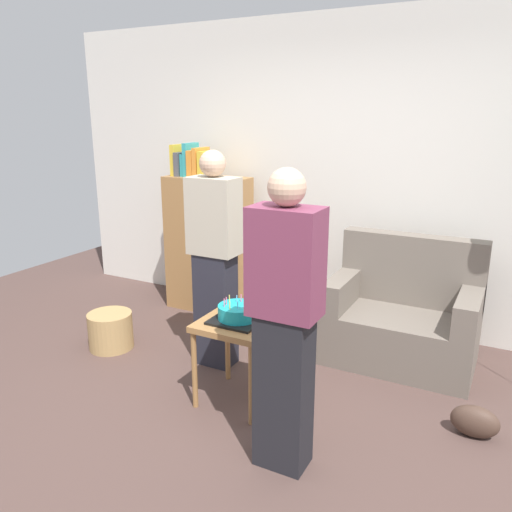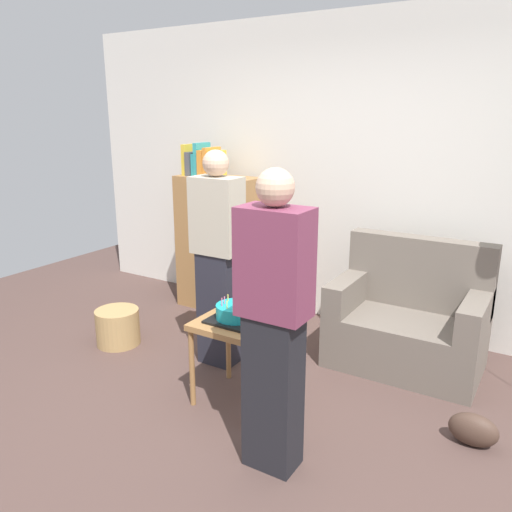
{
  "view_description": "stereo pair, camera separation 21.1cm",
  "coord_description": "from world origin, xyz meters",
  "px_view_note": "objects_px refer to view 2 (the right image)",
  "views": [
    {
      "loc": [
        1.37,
        -2.35,
        1.88
      ],
      "look_at": [
        -0.17,
        0.57,
        0.95
      ],
      "focal_mm": 35.88,
      "sensor_mm": 36.0,
      "label": 1
    },
    {
      "loc": [
        1.56,
        -2.24,
        1.88
      ],
      "look_at": [
        -0.17,
        0.57,
        0.95
      ],
      "focal_mm": 35.88,
      "sensor_mm": 36.0,
      "label": 2
    }
  ],
  "objects_px": {
    "side_table": "(236,332)",
    "person_blowing_candles": "(218,259)",
    "birthday_cake": "(236,313)",
    "couch": "(408,322)",
    "wicker_basket": "(118,327)",
    "bookshelf": "(218,240)",
    "handbag": "(473,430)",
    "person_holding_cake": "(274,324)"
  },
  "relations": [
    {
      "from": "bookshelf",
      "to": "handbag",
      "type": "xyz_separation_m",
      "value": [
        2.56,
        -1.05,
        -0.59
      ]
    },
    {
      "from": "birthday_cake",
      "to": "person_holding_cake",
      "type": "xyz_separation_m",
      "value": [
        0.53,
        -0.45,
        0.21
      ]
    },
    {
      "from": "person_blowing_candles",
      "to": "person_holding_cake",
      "type": "xyz_separation_m",
      "value": [
        0.95,
        -0.83,
        0.0
      ]
    },
    {
      "from": "side_table",
      "to": "person_holding_cake",
      "type": "height_order",
      "value": "person_holding_cake"
    },
    {
      "from": "bookshelf",
      "to": "handbag",
      "type": "bearing_deg",
      "value": -22.26
    },
    {
      "from": "bookshelf",
      "to": "side_table",
      "type": "xyz_separation_m",
      "value": [
        1.1,
        -1.35,
        -0.2
      ]
    },
    {
      "from": "couch",
      "to": "handbag",
      "type": "bearing_deg",
      "value": -52.78
    },
    {
      "from": "wicker_basket",
      "to": "handbag",
      "type": "height_order",
      "value": "wicker_basket"
    },
    {
      "from": "birthday_cake",
      "to": "couch",
      "type": "bearing_deg",
      "value": 53.47
    },
    {
      "from": "couch",
      "to": "handbag",
      "type": "xyz_separation_m",
      "value": [
        0.62,
        -0.82,
        -0.24
      ]
    },
    {
      "from": "couch",
      "to": "person_blowing_candles",
      "type": "distance_m",
      "value": 1.53
    },
    {
      "from": "bookshelf",
      "to": "person_blowing_candles",
      "type": "height_order",
      "value": "person_blowing_candles"
    },
    {
      "from": "side_table",
      "to": "person_blowing_candles",
      "type": "relative_size",
      "value": 0.35
    },
    {
      "from": "couch",
      "to": "side_table",
      "type": "bearing_deg",
      "value": -126.53
    },
    {
      "from": "couch",
      "to": "wicker_basket",
      "type": "xyz_separation_m",
      "value": [
        -2.16,
        -0.92,
        -0.19
      ]
    },
    {
      "from": "bookshelf",
      "to": "person_holding_cake",
      "type": "relative_size",
      "value": 0.99
    },
    {
      "from": "person_blowing_candles",
      "to": "birthday_cake",
      "type": "bearing_deg",
      "value": -32.12
    },
    {
      "from": "side_table",
      "to": "birthday_cake",
      "type": "distance_m",
      "value": 0.14
    },
    {
      "from": "bookshelf",
      "to": "wicker_basket",
      "type": "distance_m",
      "value": 1.28
    },
    {
      "from": "side_table",
      "to": "person_blowing_candles",
      "type": "bearing_deg",
      "value": 137.07
    },
    {
      "from": "side_table",
      "to": "person_blowing_candles",
      "type": "xyz_separation_m",
      "value": [
        -0.42,
        0.39,
        0.34
      ]
    },
    {
      "from": "birthday_cake",
      "to": "wicker_basket",
      "type": "bearing_deg",
      "value": 171.32
    },
    {
      "from": "birthday_cake",
      "to": "handbag",
      "type": "xyz_separation_m",
      "value": [
        1.45,
        0.3,
        -0.53
      ]
    },
    {
      "from": "couch",
      "to": "bookshelf",
      "type": "xyz_separation_m",
      "value": [
        -1.93,
        0.23,
        0.35
      ]
    },
    {
      "from": "couch",
      "to": "wicker_basket",
      "type": "height_order",
      "value": "couch"
    },
    {
      "from": "bookshelf",
      "to": "wicker_basket",
      "type": "bearing_deg",
      "value": -101.08
    },
    {
      "from": "bookshelf",
      "to": "person_holding_cake",
      "type": "bearing_deg",
      "value": -47.59
    },
    {
      "from": "side_table",
      "to": "person_blowing_candles",
      "type": "distance_m",
      "value": 0.66
    },
    {
      "from": "birthday_cake",
      "to": "wicker_basket",
      "type": "height_order",
      "value": "birthday_cake"
    },
    {
      "from": "side_table",
      "to": "wicker_basket",
      "type": "relative_size",
      "value": 1.6
    },
    {
      "from": "person_blowing_candles",
      "to": "wicker_basket",
      "type": "xyz_separation_m",
      "value": [
        -0.91,
        -0.18,
        -0.68
      ]
    },
    {
      "from": "side_table",
      "to": "handbag",
      "type": "xyz_separation_m",
      "value": [
        1.45,
        0.3,
        -0.39
      ]
    },
    {
      "from": "birthday_cake",
      "to": "person_blowing_candles",
      "type": "distance_m",
      "value": 0.61
    },
    {
      "from": "side_table",
      "to": "couch",
      "type": "bearing_deg",
      "value": 53.47
    },
    {
      "from": "bookshelf",
      "to": "birthday_cake",
      "type": "xyz_separation_m",
      "value": [
        1.1,
        -1.35,
        -0.06
      ]
    },
    {
      "from": "bookshelf",
      "to": "handbag",
      "type": "height_order",
      "value": "bookshelf"
    },
    {
      "from": "birthday_cake",
      "to": "person_holding_cake",
      "type": "relative_size",
      "value": 0.2
    },
    {
      "from": "side_table",
      "to": "wicker_basket",
      "type": "distance_m",
      "value": 1.39
    },
    {
      "from": "side_table",
      "to": "birthday_cake",
      "type": "xyz_separation_m",
      "value": [
        0.0,
        -0.0,
        0.14
      ]
    },
    {
      "from": "side_table",
      "to": "wicker_basket",
      "type": "bearing_deg",
      "value": 171.32
    },
    {
      "from": "person_blowing_candles",
      "to": "handbag",
      "type": "relative_size",
      "value": 5.82
    },
    {
      "from": "person_holding_cake",
      "to": "handbag",
      "type": "bearing_deg",
      "value": -148.02
    }
  ]
}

